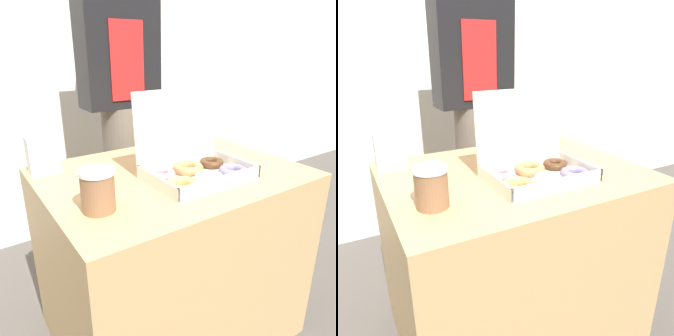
{
  "view_description": "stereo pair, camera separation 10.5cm",
  "coord_description": "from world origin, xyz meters",
  "views": [
    {
      "loc": [
        -0.65,
        -0.93,
        1.18
      ],
      "look_at": [
        -0.09,
        -0.11,
        0.81
      ],
      "focal_mm": 35.0,
      "sensor_mm": 36.0,
      "label": 1
    },
    {
      "loc": [
        -0.55,
        -0.99,
        1.18
      ],
      "look_at": [
        -0.09,
        -0.11,
        0.81
      ],
      "focal_mm": 35.0,
      "sensor_mm": 36.0,
      "label": 2
    }
  ],
  "objects": [
    {
      "name": "donut_box",
      "position": [
        0.03,
        -0.1,
        0.79
      ],
      "size": [
        0.36,
        0.28,
        0.29
      ],
      "color": "white",
      "rests_on": "table"
    },
    {
      "name": "ground_plane",
      "position": [
        0.0,
        0.0,
        0.0
      ],
      "size": [
        14.0,
        14.0,
        0.0
      ],
      "primitive_type": "plane",
      "color": "#4C4742"
    },
    {
      "name": "napkin_holder",
      "position": [
        -0.39,
        0.24,
        0.81
      ],
      "size": [
        0.11,
        0.06,
        0.14
      ],
      "color": "silver",
      "rests_on": "table"
    },
    {
      "name": "coffee_cup",
      "position": [
        -0.35,
        -0.14,
        0.81
      ],
      "size": [
        0.1,
        0.1,
        0.12
      ],
      "color": "#8C6042",
      "rests_on": "table"
    },
    {
      "name": "table",
      "position": [
        0.0,
        0.0,
        0.37
      ],
      "size": [
        0.93,
        0.7,
        0.74
      ],
      "color": "tan",
      "rests_on": "ground_plane"
    },
    {
      "name": "person_customer",
      "position": [
        0.09,
        0.59,
        0.9
      ],
      "size": [
        0.38,
        0.21,
        1.65
      ],
      "color": "#665B51",
      "rests_on": "ground_plane"
    },
    {
      "name": "wall_back",
      "position": [
        0.0,
        1.1,
        1.3
      ],
      "size": [
        10.0,
        0.05,
        2.6
      ],
      "color": "silver",
      "rests_on": "ground_plane"
    }
  ]
}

